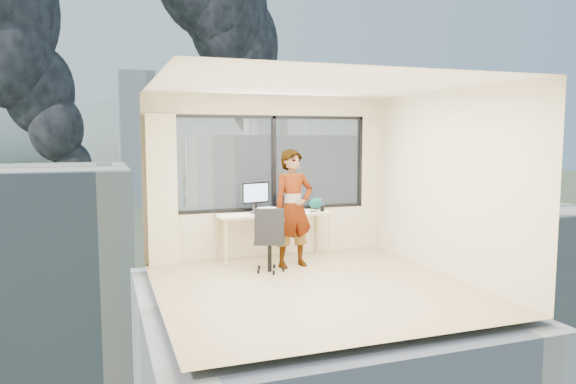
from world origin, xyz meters
name	(u,v)px	position (x,y,z in m)	size (l,w,h in m)	color
floor	(313,287)	(0.00, 0.00, 0.00)	(4.00, 4.00, 0.01)	#D0C087
ceiling	(314,86)	(0.00, 0.00, 2.60)	(4.00, 4.00, 0.01)	white
wall_front	(394,208)	(0.00, -2.00, 1.30)	(4.00, 0.01, 2.60)	beige
wall_left	(155,194)	(-2.00, 0.00, 1.30)	(0.01, 4.00, 2.60)	beige
wall_right	(445,184)	(2.00, 0.00, 1.30)	(0.01, 4.00, 2.60)	beige
window_wall	(271,163)	(0.05, 2.00, 1.52)	(3.30, 0.16, 1.55)	black
curtain	(162,190)	(-1.72, 1.88, 1.15)	(0.45, 0.14, 2.30)	beige
desk	(274,236)	(0.00, 1.66, 0.38)	(1.80, 0.60, 0.75)	beige
chair	(270,239)	(-0.31, 0.93, 0.49)	(0.50, 0.50, 0.97)	black
person	(293,208)	(0.12, 1.11, 0.89)	(0.65, 0.42, 1.77)	#2D2D33
monitor	(255,197)	(-0.27, 1.79, 1.00)	(0.50, 0.11, 0.50)	black
game_console	(265,209)	(-0.11, 1.84, 0.79)	(0.30, 0.25, 0.07)	white
laptop	(292,204)	(0.30, 1.69, 0.87)	(0.36, 0.38, 0.24)	black
cellphone	(313,211)	(0.63, 1.57, 0.76)	(0.11, 0.05, 0.01)	black
pen_cup	(322,208)	(0.80, 1.59, 0.79)	(0.07, 0.07, 0.09)	black
handbag	(317,203)	(0.80, 1.84, 0.85)	(0.26, 0.13, 0.20)	#0C4349
exterior_ground	(115,206)	(0.00, 120.00, -14.00)	(400.00, 400.00, 0.04)	#515B3D
near_bldg_b	(277,226)	(12.00, 38.00, -6.00)	(14.00, 13.00, 16.00)	white
near_bldg_c	(520,268)	(30.00, 28.00, -9.00)	(12.00, 10.00, 10.00)	#F0E3C9
far_tower_b	(149,140)	(8.00, 120.00, 1.00)	(13.00, 13.00, 30.00)	silver
far_tower_c	(275,146)	(45.00, 140.00, -1.00)	(15.00, 15.00, 26.00)	silver
hill_b	(270,160)	(100.00, 320.00, -14.00)	(300.00, 220.00, 96.00)	slate
tree_b	(250,369)	(4.00, 18.00, -9.50)	(7.60, 7.60, 9.00)	#1B4F1A
tree_c	(367,246)	(22.00, 40.00, -9.00)	(8.40, 8.40, 10.00)	#1B4F1A
smoke_plume_b	(276,62)	(55.00, 170.00, 27.00)	(30.00, 18.00, 70.00)	black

